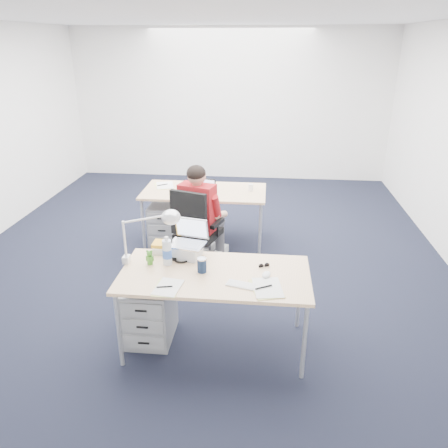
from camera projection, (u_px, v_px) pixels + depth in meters
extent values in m
plane|color=black|center=(206.00, 254.00, 5.62)|extent=(7.00, 7.00, 0.00)
cube|color=white|center=(230.00, 106.00, 8.29)|extent=(6.00, 0.02, 2.80)
cube|color=white|center=(87.00, 327.00, 1.87)|extent=(6.00, 0.02, 2.80)
cube|color=white|center=(201.00, 13.00, 4.54)|extent=(6.00, 7.00, 0.01)
cube|color=#D9AD7D|center=(215.00, 275.00, 3.68)|extent=(1.60, 0.80, 0.03)
cylinder|color=#B7BABC|center=(119.00, 330.00, 3.57)|extent=(0.04, 0.04, 0.70)
cylinder|color=#B7BABC|center=(304.00, 342.00, 3.43)|extent=(0.04, 0.04, 0.70)
cylinder|color=#B7BABC|center=(142.00, 286.00, 4.21)|extent=(0.04, 0.04, 0.70)
cylinder|color=#B7BABC|center=(299.00, 295.00, 4.07)|extent=(0.04, 0.04, 0.70)
cube|color=#D9AD7D|center=(204.00, 192.00, 5.71)|extent=(1.60, 0.80, 0.03)
cylinder|color=#B7BABC|center=(143.00, 225.00, 5.60)|extent=(0.04, 0.04, 0.70)
cylinder|color=#B7BABC|center=(260.00, 230.00, 5.46)|extent=(0.04, 0.04, 0.70)
cylinder|color=#B7BABC|center=(156.00, 206.00, 6.24)|extent=(0.04, 0.04, 0.70)
cylinder|color=#B7BABC|center=(261.00, 210.00, 6.10)|extent=(0.04, 0.04, 0.70)
cylinder|color=black|center=(199.00, 250.00, 5.15)|extent=(0.04, 0.04, 0.41)
cube|color=black|center=(198.00, 234.00, 5.06)|extent=(0.56, 0.56, 0.07)
cube|color=black|center=(188.00, 214.00, 4.75)|extent=(0.42, 0.18, 0.51)
cube|color=#A7171C|center=(197.00, 208.00, 4.95)|extent=(0.45, 0.32, 0.55)
sphere|color=tan|center=(197.00, 175.00, 4.80)|extent=(0.21, 0.21, 0.21)
cube|color=gray|center=(150.00, 311.00, 3.96)|extent=(0.40, 0.50, 0.55)
cube|color=gray|center=(166.00, 223.00, 5.85)|extent=(0.40, 0.50, 0.55)
cube|color=white|center=(242.00, 285.00, 3.48)|extent=(0.26, 0.16, 0.01)
ellipsoid|color=white|center=(266.00, 275.00, 3.61)|extent=(0.10, 0.12, 0.04)
cylinder|color=#142440|center=(202.00, 265.00, 3.67)|extent=(0.09, 0.09, 0.13)
cylinder|color=silver|center=(167.00, 251.00, 3.77)|extent=(0.11, 0.11, 0.26)
cube|color=silver|center=(164.00, 247.00, 4.02)|extent=(0.26, 0.23, 0.10)
cube|color=black|center=(171.00, 247.00, 3.97)|extent=(0.04, 0.03, 0.15)
cube|color=#DEDF81|center=(167.00, 288.00, 3.44)|extent=(0.21, 0.29, 0.01)
cube|color=#DEDF81|center=(266.00, 288.00, 3.44)|extent=(0.28, 0.35, 0.01)
cylinder|color=white|center=(251.00, 187.00, 5.67)|extent=(0.08, 0.08, 0.09)
cube|color=white|center=(164.00, 186.00, 5.88)|extent=(0.31, 0.37, 0.01)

